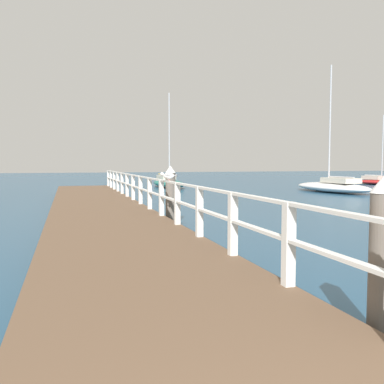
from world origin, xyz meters
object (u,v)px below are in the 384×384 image
at_px(seagull_foreground, 168,175).
at_px(boat_5, 378,181).
at_px(dock_piling_far, 171,196).
at_px(boat_6, 168,182).
at_px(boat_0, 333,186).

xyz_separation_m(seagull_foreground, boat_5, (22.14, 18.36, -1.18)).
relative_size(dock_piling_far, boat_6, 0.25).
distance_m(seagull_foreground, boat_6, 20.17).
relative_size(dock_piling_far, boat_0, 0.22).
bearing_deg(boat_5, seagull_foreground, 29.87).
bearing_deg(boat_6, dock_piling_far, 74.90).
distance_m(dock_piling_far, boat_6, 18.72).
bearing_deg(seagull_foreground, boat_0, -15.38).
bearing_deg(seagull_foreground, dock_piling_far, 16.93).
bearing_deg(boat_6, seagull_foreground, 74.73).
bearing_deg(boat_5, boat_6, -13.81).
relative_size(seagull_foreground, boat_0, 0.06).
xyz_separation_m(boat_0, boat_5, (9.06, 6.59, -0.08)).
height_order(dock_piling_far, boat_5, boat_5).
height_order(boat_5, boat_6, boat_6).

